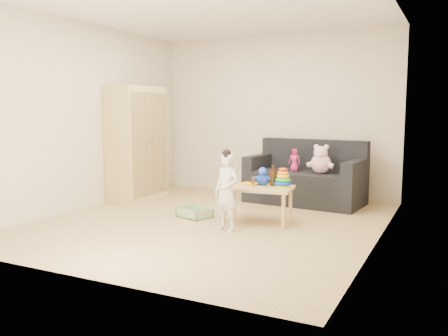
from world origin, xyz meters
The scene contains 13 objects.
room centered at (0.00, 0.00, 1.30)m, with size 4.50×4.50×4.50m.
wardrobe centered at (-1.75, 0.83, 0.87)m, with size 0.48×0.97×1.74m, color #D9BE77.
sofa centered at (0.69, 1.66, 0.24)m, with size 1.69×0.84×0.47m, color black.
play_table centered at (0.53, 0.22, 0.22)m, with size 0.85×0.54×0.45m, color tan.
storage_bin centered at (-0.30, 0.11, 0.06)m, with size 0.41×0.31×0.12m, color #84A376, non-canonical shape.
toddler centered at (0.37, -0.33, 0.45)m, with size 0.33×0.22×0.89m, color silver.
pink_bear centered at (0.96, 1.58, 0.65)m, with size 0.31×0.27×0.35m, color #FFBBCA, non-canonical shape.
doll centered at (0.54, 1.65, 0.64)m, with size 0.17×0.11×0.33m, color #D5276F.
ring_stacker centered at (0.82, 0.32, 0.54)m, with size 0.21×0.21×0.24m.
brown_bottle centered at (0.67, 0.37, 0.56)m, with size 0.09×0.09×0.25m.
blue_plush centered at (0.55, 0.35, 0.57)m, with size 0.19×0.15×0.23m, color blue, non-canonical shape.
wooden_figure centered at (0.47, 0.21, 0.51)m, with size 0.05×0.04×0.12m, color brown, non-canonical shape.
yellow_book centered at (0.38, 0.32, 0.46)m, with size 0.22×0.22×0.02m, color gold.
Camera 1 is at (2.71, -5.13, 1.39)m, focal length 38.00 mm.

